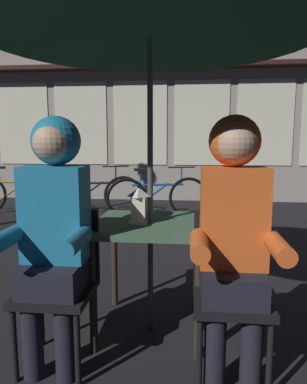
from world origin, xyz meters
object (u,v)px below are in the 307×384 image
patio_umbrella (150,6)px  person_right_hooded (234,223)px  chair_left (60,277)px  bicycle_second (93,195)px  lantern (139,205)px  cafe_table (150,237)px  bicycle_nearest (17,193)px  person_left_hooded (54,219)px  bicycle_third (158,197)px  chair_right (230,284)px

patio_umbrella → person_right_hooded: size_ratio=1.65×
chair_left → bicycle_second: size_ratio=0.53×
lantern → cafe_table: bearing=41.8°
bicycle_nearest → person_left_hooded: bearing=-60.7°
cafe_table → bicycle_third: 3.42m
lantern → person_left_hooded: (-0.41, -0.37, -0.01)m
cafe_table → bicycle_third: (-0.25, 3.40, -0.29)m
person_right_hooded → chair_left: bearing=176.6°
lantern → bicycle_second: 3.83m
lantern → bicycle_second: size_ratio=0.14×
person_left_hooded → bicycle_third: 3.87m
chair_right → person_right_hooded: bearing=-90.0°
cafe_table → person_right_hooded: 0.67m
patio_umbrella → person_left_hooded: size_ratio=1.65×
person_left_hooded → bicycle_nearest: size_ratio=0.84×
chair_right → chair_left: bearing=180.0°
person_left_hooded → bicycle_third: bearing=86.5°
patio_umbrella → person_left_hooded: (-0.48, -0.43, -1.21)m
bicycle_second → bicycle_third: same height
cafe_table → person_left_hooded: 0.67m
lantern → bicycle_third: (-0.18, 3.46, -0.51)m
patio_umbrella → lantern: bearing=-138.2°
chair_left → bicycle_second: 3.98m
person_left_hooded → chair_left: bearing=90.0°
patio_umbrella → person_left_hooded: 1.37m
bicycle_nearest → chair_left: bearing=-60.3°
cafe_table → bicycle_nearest: size_ratio=0.44×
cafe_table → bicycle_third: bicycle_third is taller
chair_left → person_left_hooded: (-0.00, -0.06, 0.36)m
cafe_table → lantern: size_ratio=3.20×
chair_right → person_left_hooded: size_ratio=0.62×
bicycle_nearest → chair_right: bearing=-50.8°
cafe_table → person_left_hooded: person_left_hooded is taller
patio_umbrella → chair_right: size_ratio=2.66×
chair_right → bicycle_third: chair_right is taller
person_left_hooded → person_right_hooded: 0.96m
bicycle_second → chair_left: bearing=-77.3°
cafe_table → chair_left: bearing=-142.5°
person_right_hooded → bicycle_second: size_ratio=0.85×
chair_left → bicycle_nearest: chair_left is taller
cafe_table → person_right_hooded: (0.48, -0.43, 0.21)m
lantern → person_right_hooded: size_ratio=0.17×
person_right_hooded → bicycle_nearest: person_right_hooded is taller
lantern → bicycle_nearest: bearing=126.3°
lantern → chair_right: size_ratio=0.27×
bicycle_nearest → bicycle_third: 2.47m
cafe_table → person_right_hooded: bearing=-41.6°
lantern → chair_right: bearing=-29.6°
cafe_table → lantern: bearing=-138.2°
bicycle_second → lantern: bearing=-70.1°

